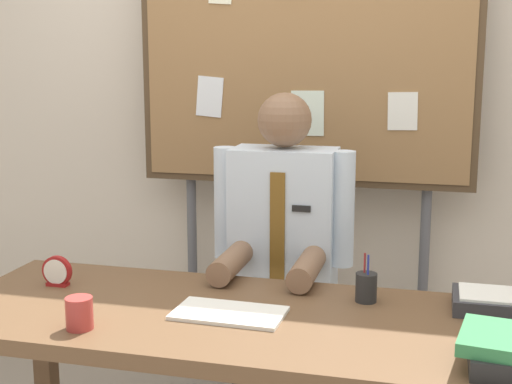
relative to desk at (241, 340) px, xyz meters
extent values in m
cube|color=beige|center=(0.00, 1.21, 0.69)|extent=(6.40, 0.08, 2.70)
cube|color=brown|center=(0.00, 0.00, 0.06)|extent=(1.89, 0.73, 0.05)
cube|color=brown|center=(-0.88, 0.31, -0.31)|extent=(0.07, 0.07, 0.70)
cube|color=silver|center=(0.00, 0.62, 0.15)|extent=(0.40, 0.22, 0.75)
sphere|color=brown|center=(0.00, 0.62, 0.64)|extent=(0.21, 0.21, 0.21)
cylinder|color=silver|center=(-0.23, 0.60, 0.31)|extent=(0.09, 0.09, 0.44)
cylinder|color=silver|center=(0.23, 0.60, 0.31)|extent=(0.09, 0.09, 0.44)
cylinder|color=brown|center=(-0.14, 0.36, 0.14)|extent=(0.09, 0.30, 0.09)
cylinder|color=brown|center=(0.14, 0.36, 0.14)|extent=(0.09, 0.30, 0.09)
cube|color=brown|center=(0.00, 0.50, 0.21)|extent=(0.06, 0.01, 0.49)
cube|color=black|center=(0.09, 0.50, 0.32)|extent=(0.07, 0.01, 0.02)
cube|color=#4C3823|center=(0.00, 1.01, 0.91)|extent=(1.46, 0.05, 1.19)
cube|color=olive|center=(0.00, 0.99, 0.91)|extent=(1.40, 0.04, 1.13)
cylinder|color=#59595E|center=(-0.53, 1.04, -0.16)|extent=(0.04, 0.04, 1.01)
cylinder|color=#59595E|center=(0.53, 1.04, -0.16)|extent=(0.04, 0.04, 1.01)
cube|color=white|center=(0.42, 0.97, 0.65)|extent=(0.12, 0.00, 0.16)
cube|color=silver|center=(0.02, 0.97, 0.63)|extent=(0.14, 0.00, 0.19)
cube|color=white|center=(-0.41, 0.97, 0.70)|extent=(0.13, 0.00, 0.18)
cube|color=#262626|center=(0.75, -0.19, 0.11)|extent=(0.17, 0.25, 0.05)
cube|color=#337F47|center=(0.73, -0.19, 0.16)|extent=(0.21, 0.25, 0.04)
cube|color=white|center=(-0.03, -0.02, 0.09)|extent=(0.35, 0.20, 0.01)
cylinder|color=maroon|center=(-0.69, 0.10, 0.14)|extent=(0.11, 0.02, 0.11)
cylinder|color=white|center=(-0.69, 0.09, 0.14)|extent=(0.09, 0.00, 0.09)
cube|color=maroon|center=(-0.69, 0.10, 0.09)|extent=(0.07, 0.04, 0.01)
cylinder|color=#B23833|center=(-0.42, -0.24, 0.14)|extent=(0.08, 0.08, 0.10)
cylinder|color=#262626|center=(0.36, 0.21, 0.13)|extent=(0.07, 0.07, 0.09)
cylinder|color=#263399|center=(0.37, 0.20, 0.17)|extent=(0.01, 0.01, 0.15)
cylinder|color=maroon|center=(0.36, 0.22, 0.17)|extent=(0.01, 0.01, 0.15)
cube|color=#333338|center=(0.76, 0.23, 0.11)|extent=(0.26, 0.20, 0.05)
cube|color=white|center=(0.76, 0.23, 0.14)|extent=(0.22, 0.17, 0.01)
camera|label=1|loc=(0.57, -2.01, 0.87)|focal=49.77mm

